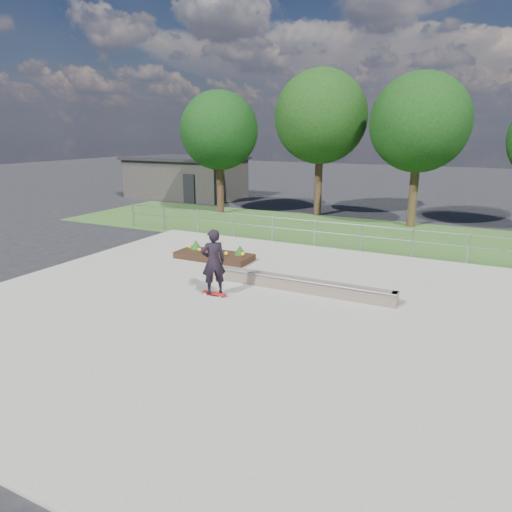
{
  "coord_description": "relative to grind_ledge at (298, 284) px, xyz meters",
  "views": [
    {
      "loc": [
        6.31,
        -10.66,
        4.82
      ],
      "look_at": [
        0.2,
        1.5,
        1.1
      ],
      "focal_mm": 32.0,
      "sensor_mm": 36.0,
      "label": 1
    }
  ],
  "objects": [
    {
      "name": "skateboarder",
      "position": [
        -2.09,
        -1.53,
        0.85
      ],
      "size": [
        0.84,
        0.83,
        2.03
      ],
      "color": "white",
      "rests_on": "concrete_slab"
    },
    {
      "name": "tree_mid_right",
      "position": [
        1.52,
        12.16,
        4.97
      ],
      "size": [
        4.9,
        4.9,
        7.7
      ],
      "color": "#342514",
      "rests_on": "ground"
    },
    {
      "name": "fence",
      "position": [
        -1.48,
        5.66,
        0.51
      ],
      "size": [
        20.06,
        0.06,
        1.2
      ],
      "color": "#979A9F",
      "rests_on": "ground"
    },
    {
      "name": "tree_mid_left",
      "position": [
        -3.98,
        13.16,
        5.34
      ],
      "size": [
        5.25,
        5.25,
        8.25
      ],
      "color": "#312013",
      "rests_on": "ground"
    },
    {
      "name": "ground",
      "position": [
        -1.48,
        -1.84,
        -0.26
      ],
      "size": [
        120.0,
        120.0,
        0.0
      ],
      "primitive_type": "plane",
      "color": "black",
      "rests_on": "ground"
    },
    {
      "name": "tree_far_left",
      "position": [
        -9.48,
        11.16,
        4.59
      ],
      "size": [
        4.55,
        4.55,
        7.15
      ],
      "color": "#301E13",
      "rests_on": "ground"
    },
    {
      "name": "building",
      "position": [
        -15.48,
        16.15,
        1.25
      ],
      "size": [
        8.4,
        5.4,
        3.0
      ],
      "color": "#2D2B28",
      "rests_on": "ground"
    },
    {
      "name": "concrete_slab",
      "position": [
        -1.48,
        -1.84,
        -0.23
      ],
      "size": [
        15.0,
        15.0,
        0.06
      ],
      "primitive_type": "cube",
      "color": "gray",
      "rests_on": "ground"
    },
    {
      "name": "grind_ledge",
      "position": [
        0.0,
        0.0,
        0.0
      ],
      "size": [
        6.0,
        0.44,
        0.43
      ],
      "color": "brown",
      "rests_on": "concrete_slab"
    },
    {
      "name": "planter_bed",
      "position": [
        -4.22,
        1.95,
        -0.02
      ],
      "size": [
        3.0,
        1.2,
        0.61
      ],
      "color": "black",
      "rests_on": "concrete_slab"
    },
    {
      "name": "grass_verge",
      "position": [
        -1.48,
        9.16,
        -0.25
      ],
      "size": [
        30.0,
        8.0,
        0.02
      ],
      "primitive_type": "cube",
      "color": "#305522",
      "rests_on": "ground"
    }
  ]
}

